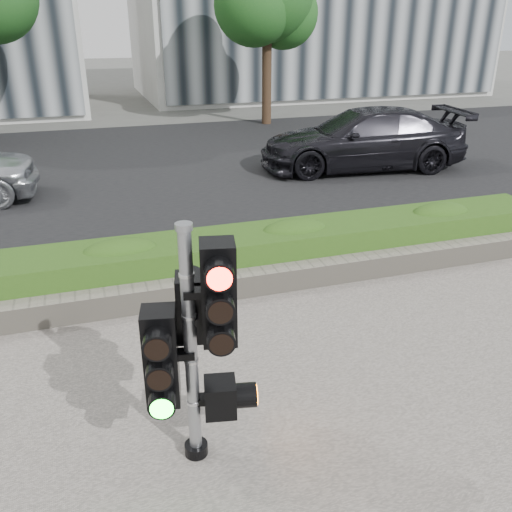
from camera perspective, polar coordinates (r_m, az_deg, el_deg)
ground at (r=6.32m, az=-0.21°, el=-12.39°), size 120.00×120.00×0.00m
road at (r=15.41m, az=-11.83°, el=9.12°), size 60.00×13.00×0.02m
curb at (r=8.95m, az=-6.40°, el=-0.69°), size 60.00×0.25×0.12m
stone_wall at (r=7.79m, az=-4.51°, el=-3.33°), size 12.00×0.32×0.34m
hedge at (r=8.29m, az=-5.63°, el=-0.35°), size 12.00×1.00×0.68m
traffic_signal at (r=4.63m, az=-6.58°, el=-8.27°), size 0.82×0.65×2.26m
car_dark at (r=15.06m, az=11.14°, el=11.98°), size 5.71×2.95×1.58m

